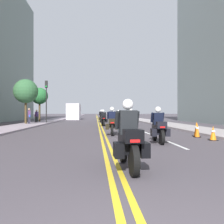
% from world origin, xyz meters
% --- Properties ---
extents(ground_plane, '(264.00, 264.00, 0.00)m').
position_xyz_m(ground_plane, '(0.00, 48.00, 0.00)').
color(ground_plane, '#464047').
extents(sidewalk_left, '(2.92, 144.00, 0.12)m').
position_xyz_m(sidewalk_left, '(-7.19, 48.00, 0.06)').
color(sidewalk_left, gray).
rests_on(sidewalk_left, ground).
extents(sidewalk_right, '(2.92, 144.00, 0.12)m').
position_xyz_m(sidewalk_right, '(7.19, 48.00, 0.06)').
color(sidewalk_right, '#9E9698').
rests_on(sidewalk_right, ground).
extents(centreline_yellow_inner, '(0.12, 132.00, 0.01)m').
position_xyz_m(centreline_yellow_inner, '(-0.12, 48.00, 0.00)').
color(centreline_yellow_inner, yellow).
rests_on(centreline_yellow_inner, ground).
extents(centreline_yellow_outer, '(0.12, 132.00, 0.01)m').
position_xyz_m(centreline_yellow_outer, '(0.12, 48.00, 0.00)').
color(centreline_yellow_outer, yellow).
rests_on(centreline_yellow_outer, ground).
extents(lane_dashes_white, '(0.14, 56.40, 0.01)m').
position_xyz_m(lane_dashes_white, '(2.86, 29.00, 0.00)').
color(lane_dashes_white, silver).
rests_on(lane_dashes_white, ground).
extents(motorcycle_0, '(0.78, 2.13, 1.65)m').
position_xyz_m(motorcycle_0, '(0.34, 4.01, 0.66)').
color(motorcycle_0, black).
rests_on(motorcycle_0, ground).
extents(motorcycle_1, '(0.78, 2.09, 1.58)m').
position_xyz_m(motorcycle_1, '(2.30, 8.69, 0.64)').
color(motorcycle_1, black).
rests_on(motorcycle_1, ground).
extents(motorcycle_2, '(0.78, 2.28, 1.65)m').
position_xyz_m(motorcycle_2, '(0.54, 12.51, 0.67)').
color(motorcycle_2, black).
rests_on(motorcycle_2, ground).
extents(motorcycle_3, '(0.78, 2.21, 1.63)m').
position_xyz_m(motorcycle_3, '(2.36, 17.11, 0.67)').
color(motorcycle_3, black).
rests_on(motorcycle_3, ground).
extents(motorcycle_4, '(0.78, 2.23, 1.58)m').
position_xyz_m(motorcycle_4, '(0.31, 21.66, 0.64)').
color(motorcycle_4, black).
rests_on(motorcycle_4, ground).
extents(motorcycle_5, '(0.78, 2.12, 1.59)m').
position_xyz_m(motorcycle_5, '(2.18, 25.56, 0.66)').
color(motorcycle_5, black).
rests_on(motorcycle_5, ground).
extents(motorcycle_6, '(0.77, 2.23, 1.66)m').
position_xyz_m(motorcycle_6, '(0.32, 30.11, 0.67)').
color(motorcycle_6, black).
rests_on(motorcycle_6, ground).
extents(motorcycle_7, '(0.78, 2.15, 1.63)m').
position_xyz_m(motorcycle_7, '(2.28, 34.38, 0.66)').
color(motorcycle_7, black).
rests_on(motorcycle_7, ground).
extents(traffic_cone_0, '(0.36, 0.36, 0.70)m').
position_xyz_m(traffic_cone_0, '(5.11, 9.40, 0.34)').
color(traffic_cone_0, black).
rests_on(traffic_cone_0, ground).
extents(traffic_cone_1, '(0.31, 0.31, 0.79)m').
position_xyz_m(traffic_cone_1, '(4.95, 10.80, 0.39)').
color(traffic_cone_1, black).
rests_on(traffic_cone_1, ground).
extents(traffic_cone_2, '(0.35, 0.35, 0.82)m').
position_xyz_m(traffic_cone_2, '(5.08, 11.21, 0.41)').
color(traffic_cone_2, black).
rests_on(traffic_cone_2, ground).
extents(traffic_light_near, '(0.28, 0.38, 4.98)m').
position_xyz_m(traffic_light_near, '(-6.13, 26.64, 3.41)').
color(traffic_light_near, black).
rests_on(traffic_light_near, ground).
extents(pedestrian_0, '(0.50, 0.36, 1.63)m').
position_xyz_m(pedestrian_0, '(-7.77, 28.85, 0.84)').
color(pedestrian_0, '#252D2D').
rests_on(pedestrian_0, ground).
extents(pedestrian_1, '(0.36, 0.50, 1.74)m').
position_xyz_m(pedestrian_1, '(-7.39, 24.13, 0.90)').
color(pedestrian_1, '#262432').
rests_on(pedestrian_1, ground).
extents(street_tree_0, '(2.18, 2.18, 4.55)m').
position_xyz_m(street_tree_0, '(-7.76, 30.38, 3.43)').
color(street_tree_0, '#493A22').
rests_on(street_tree_0, ground).
extents(street_tree_1, '(2.56, 2.56, 4.84)m').
position_xyz_m(street_tree_1, '(-7.84, 24.45, 3.54)').
color(street_tree_1, '#4A3A21').
rests_on(street_tree_1, ground).
extents(parked_truck, '(2.20, 6.50, 2.80)m').
position_xyz_m(parked_truck, '(-4.33, 42.46, 1.27)').
color(parked_truck, silver).
rests_on(parked_truck, ground).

